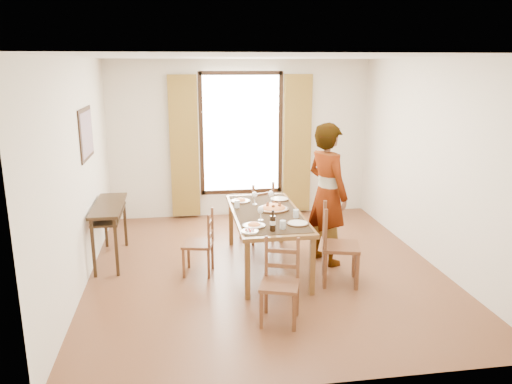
{
  "coord_description": "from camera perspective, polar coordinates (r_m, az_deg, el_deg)",
  "views": [
    {
      "loc": [
        -1.05,
        -6.04,
        2.63
      ],
      "look_at": [
        -0.09,
        0.17,
        1.0
      ],
      "focal_mm": 35.0,
      "sensor_mm": 36.0,
      "label": 1
    }
  ],
  "objects": [
    {
      "name": "caprese_plate",
      "position": [
        5.71,
        -0.73,
        -4.4
      ],
      "size": [
        0.2,
        0.2,
        0.04
      ],
      "primitive_type": null,
      "color": "silver",
      "rests_on": "dining_table"
    },
    {
      "name": "wine_glass_b",
      "position": [
        6.84,
        1.72,
        -0.58
      ],
      "size": [
        0.08,
        0.08,
        0.18
      ],
      "primitive_type": null,
      "color": "white",
      "rests_on": "dining_table"
    },
    {
      "name": "wine_glass_a",
      "position": [
        6.1,
        0.54,
        -2.44
      ],
      "size": [
        0.08,
        0.08,
        0.18
      ],
      "primitive_type": null,
      "color": "white",
      "rests_on": "dining_table"
    },
    {
      "name": "dining_table",
      "position": [
        6.49,
        1.24,
        -2.87
      ],
      "size": [
        0.88,
        1.91,
        0.76
      ],
      "color": "brown",
      "rests_on": "ground"
    },
    {
      "name": "plate_ne",
      "position": [
        7.05,
        2.71,
        -0.68
      ],
      "size": [
        0.27,
        0.27,
        0.05
      ],
      "primitive_type": null,
      "color": "silver",
      "rests_on": "dining_table"
    },
    {
      "name": "wine_bottle",
      "position": [
        5.72,
        1.93,
        -3.29
      ],
      "size": [
        0.07,
        0.07,
        0.25
      ],
      "primitive_type": null,
      "color": "black",
      "rests_on": "dining_table"
    },
    {
      "name": "wine_glass_c",
      "position": [
        6.79,
        -0.16,
        -0.69
      ],
      "size": [
        0.08,
        0.08,
        0.18
      ],
      "primitive_type": null,
      "color": "white",
      "rests_on": "dining_table"
    },
    {
      "name": "tumbler_b",
      "position": [
        6.66,
        -2.2,
        -1.38
      ],
      "size": [
        0.07,
        0.07,
        0.1
      ],
      "primitive_type": "cylinder",
      "color": "silver",
      "rests_on": "dining_table"
    },
    {
      "name": "plate_se",
      "position": [
        6.0,
        4.8,
        -3.44
      ],
      "size": [
        0.27,
        0.27,
        0.05
      ],
      "primitive_type": null,
      "color": "silver",
      "rests_on": "dining_table"
    },
    {
      "name": "chair_south",
      "position": [
        5.25,
        2.77,
        -10.5
      ],
      "size": [
        0.49,
        0.49,
        0.88
      ],
      "rotation": [
        0.0,
        0.0,
        -0.31
      ],
      "color": "brown",
      "rests_on": "ground"
    },
    {
      "name": "ground",
      "position": [
        6.67,
        1.03,
        -8.69
      ],
      "size": [
        5.0,
        5.0,
        0.0
      ],
      "primitive_type": "plane",
      "color": "#462515",
      "rests_on": "ground"
    },
    {
      "name": "console_table",
      "position": [
        6.99,
        -16.47,
        -2.25
      ],
      "size": [
        0.38,
        1.2,
        0.8
      ],
      "color": "#322010",
      "rests_on": "ground"
    },
    {
      "name": "room_shell",
      "position": [
        6.35,
        0.85,
        4.67
      ],
      "size": [
        4.6,
        5.1,
        2.74
      ],
      "color": "beige",
      "rests_on": "ground"
    },
    {
      "name": "tumbler_a",
      "position": [
        6.25,
        4.59,
        -2.47
      ],
      "size": [
        0.07,
        0.07,
        0.1
      ],
      "primitive_type": "cylinder",
      "color": "silver",
      "rests_on": "dining_table"
    },
    {
      "name": "pasta_platter",
      "position": [
        6.55,
        2.01,
        -1.64
      ],
      "size": [
        0.4,
        0.4,
        0.1
      ],
      "primitive_type": null,
      "color": "#D05A1A",
      "rests_on": "dining_table"
    },
    {
      "name": "chair_east",
      "position": [
        6.17,
        9.32,
        -6.24
      ],
      "size": [
        0.54,
        0.54,
        0.99
      ],
      "rotation": [
        0.0,
        0.0,
        1.31
      ],
      "color": "brown",
      "rests_on": "ground"
    },
    {
      "name": "chair_north",
      "position": [
        7.53,
        0.19,
        -2.45
      ],
      "size": [
        0.54,
        0.54,
        0.92
      ],
      "rotation": [
        0.0,
        0.0,
        3.57
      ],
      "color": "brown",
      "rests_on": "ground"
    },
    {
      "name": "chair_west",
      "position": [
        6.42,
        -6.39,
        -5.99
      ],
      "size": [
        0.44,
        0.44,
        0.84
      ],
      "rotation": [
        0.0,
        0.0,
        -1.79
      ],
      "color": "brown",
      "rests_on": "ground"
    },
    {
      "name": "plate_nw",
      "position": [
        6.94,
        -1.79,
        -0.9
      ],
      "size": [
        0.27,
        0.27,
        0.05
      ],
      "primitive_type": null,
      "color": "silver",
      "rests_on": "dining_table"
    },
    {
      "name": "man",
      "position": [
        6.66,
        8.14,
        -0.24
      ],
      "size": [
        1.03,
        0.97,
        1.9
      ],
      "primitive_type": "imported",
      "rotation": [
        0.0,
        0.0,
        1.99
      ],
      "color": "gray",
      "rests_on": "ground"
    },
    {
      "name": "plate_sw",
      "position": [
        5.9,
        -0.23,
        -3.71
      ],
      "size": [
        0.27,
        0.27,
        0.05
      ],
      "primitive_type": null,
      "color": "silver",
      "rests_on": "dining_table"
    },
    {
      "name": "tumbler_c",
      "position": [
        5.82,
        3.08,
        -3.74
      ],
      "size": [
        0.07,
        0.07,
        0.1
      ],
      "primitive_type": "cylinder",
      "color": "silver",
      "rests_on": "dining_table"
    }
  ]
}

